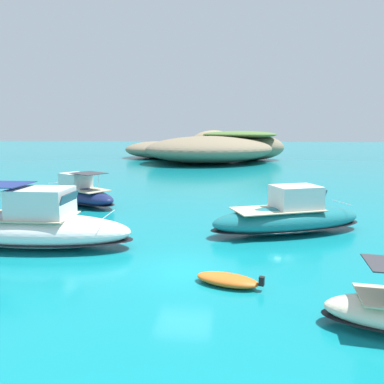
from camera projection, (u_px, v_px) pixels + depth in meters
The scene contains 7 objects.
ground_plane at pixel (184, 272), 15.98m from camera, with size 400.00×400.00×0.00m, color #0F7F89.
islet_large at pixel (217, 148), 73.49m from camera, with size 34.37×34.26×6.32m.
islet_small at pixel (165, 151), 83.37m from camera, with size 22.51×22.17×4.01m.
motorboat_teal at pixel (288, 217), 21.92m from camera, with size 10.23×6.44×2.90m.
motorboat_navy at pixel (79, 194), 30.64m from camera, with size 8.92×7.07×2.79m.
motorboat_white at pixel (34, 227), 19.28m from camera, with size 10.97×3.70×3.39m.
dinghy_tender at pixel (228, 280), 14.55m from camera, with size 2.87×1.77×0.58m.
Camera 1 is at (2.25, -15.00, 6.16)m, focal length 33.69 mm.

